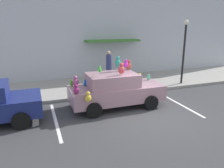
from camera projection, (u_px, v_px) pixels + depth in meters
ground_plane at (151, 117)px, 8.87m from camera, size 60.00×60.00×0.00m
sidewalk at (110, 84)px, 13.38m from camera, size 24.00×4.00×0.15m
storefront_building at (99, 30)px, 14.48m from camera, size 24.00×1.25×6.40m
parking_stripe_front at (178, 103)px, 10.43m from camera, size 0.12×3.60×0.01m
parking_stripe_rear at (56, 120)px, 8.58m from camera, size 0.12×3.60×0.01m
plush_covered_car at (115, 89)px, 9.81m from camera, size 4.15×2.00×2.23m
teddy_bear_on_sidewalk at (118, 85)px, 11.96m from camera, size 0.31×0.26×0.59m
street_lamp_post at (184, 45)px, 12.71m from camera, size 0.28×0.28×3.69m
pedestrian_near_shopfront at (109, 67)px, 13.62m from camera, size 0.33×0.33×1.87m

